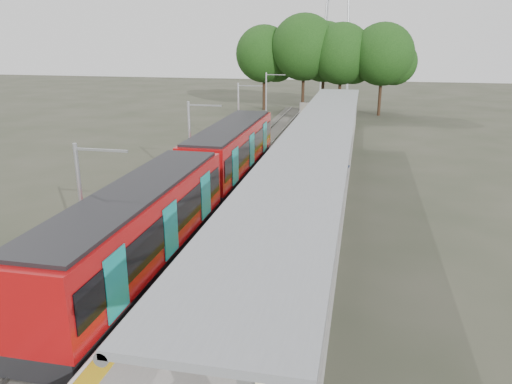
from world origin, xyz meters
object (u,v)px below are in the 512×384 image
at_px(bench_mid, 342,167).
at_px(info_pillar_far, 330,140).
at_px(train, 196,179).
at_px(info_pillar_near, 257,362).
at_px(bench_far, 331,144).
at_px(litter_bin, 329,174).

distance_m(bench_mid, info_pillar_far, 7.23).
bearing_deg(train, info_pillar_far, 65.78).
xyz_separation_m(bench_mid, info_pillar_near, (-1.08, -19.59, 0.24)).
bearing_deg(bench_mid, info_pillar_far, 109.58).
relative_size(bench_mid, bench_far, 0.91).
height_order(bench_mid, litter_bin, bench_mid).
xyz_separation_m(train, bench_far, (6.04, 12.08, -0.46)).
height_order(info_pillar_near, info_pillar_far, info_pillar_near).
xyz_separation_m(train, litter_bin, (6.43, 4.62, -0.63)).
xyz_separation_m(bench_far, litter_bin, (0.39, -7.46, -0.17)).
distance_m(train, bench_far, 13.51).
height_order(info_pillar_far, litter_bin, info_pillar_far).
relative_size(info_pillar_near, litter_bin, 2.15).
bearing_deg(bench_mid, litter_bin, -107.35).
bearing_deg(train, info_pillar_near, -66.17).
bearing_deg(bench_far, info_pillar_far, 109.35).
distance_m(train, litter_bin, 7.94).
distance_m(info_pillar_near, info_pillar_far, 26.71).
xyz_separation_m(train, info_pillar_near, (6.03, -13.64, -0.27)).
bearing_deg(litter_bin, info_pillar_far, 93.71).
relative_size(bench_far, info_pillar_far, 1.09).
distance_m(bench_far, info_pillar_near, 25.72).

